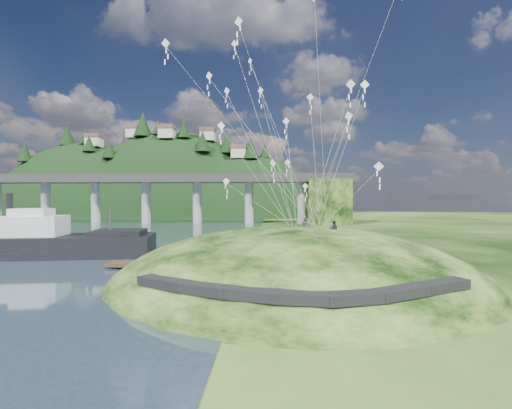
{
  "coord_description": "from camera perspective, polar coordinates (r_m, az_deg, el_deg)",
  "views": [
    {
      "loc": [
        5.72,
        -30.74,
        7.75
      ],
      "look_at": [
        4.0,
        6.0,
        7.0
      ],
      "focal_mm": 24.0,
      "sensor_mm": 36.0,
      "label": 1
    }
  ],
  "objects": [
    {
      "name": "bridge",
      "position": [
        105.83,
        -15.04,
        2.18
      ],
      "size": [
        160.0,
        11.0,
        15.0
      ],
      "color": "#2D2B2B",
      "rests_on": "ground"
    },
    {
      "name": "footpath",
      "position": [
        21.81,
        7.39,
        -13.89
      ],
      "size": [
        22.29,
        5.84,
        0.83
      ],
      "color": "black",
      "rests_on": "ground"
    },
    {
      "name": "kite_swarm",
      "position": [
        35.81,
        4.67,
        16.84
      ],
      "size": [
        17.98,
        18.01,
        18.6
      ],
      "color": "white",
      "rests_on": "ground"
    },
    {
      "name": "far_ridge",
      "position": [
        161.37,
        -15.17,
        -4.28
      ],
      "size": [
        153.0,
        70.0,
        94.5
      ],
      "color": "black",
      "rests_on": "ground"
    },
    {
      "name": "kite_flyers",
      "position": [
        32.27,
        11.09,
        -2.43
      ],
      "size": [
        3.3,
        1.84,
        1.85
      ],
      "color": "#282B35",
      "rests_on": "ground"
    },
    {
      "name": "ground",
      "position": [
        32.21,
        -7.82,
        -12.76
      ],
      "size": [
        320.0,
        320.0,
        0.0
      ],
      "primitive_type": "plane",
      "color": "black",
      "rests_on": "ground"
    },
    {
      "name": "work_barge",
      "position": [
        51.83,
        -30.45,
        -5.28
      ],
      "size": [
        24.41,
        10.21,
        8.29
      ],
      "color": "black",
      "rests_on": "ground"
    },
    {
      "name": "grass_hill",
      "position": [
        34.09,
        6.63,
        -14.58
      ],
      "size": [
        36.0,
        32.0,
        13.0
      ],
      "color": "black",
      "rests_on": "ground"
    },
    {
      "name": "wooden_dock",
      "position": [
        38.63,
        -14.03,
        -9.78
      ],
      "size": [
        14.09,
        3.19,
        1.0
      ],
      "color": "#392417",
      "rests_on": "ground"
    }
  ]
}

